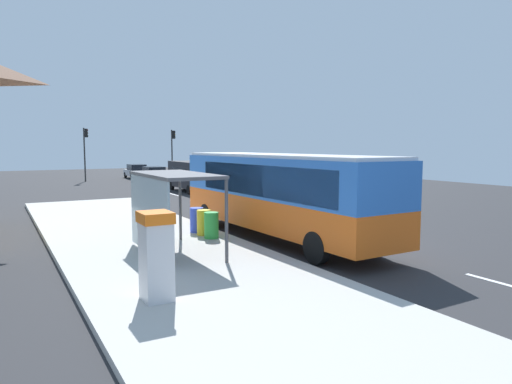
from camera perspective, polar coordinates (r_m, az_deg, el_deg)
name	(u,v)px	position (r m, az deg, el deg)	size (l,w,h in m)	color
ground_plane	(197,203)	(29.40, -7.17, -1.28)	(56.00, 92.00, 0.04)	#2D2D30
sidewalk_platform	(155,249)	(16.09, -12.18, -6.79)	(6.20, 30.00, 0.18)	beige
lane_stripe_seg_0	(504,284)	(13.71, 28.01, -9.90)	(0.16, 2.20, 0.01)	silver
lane_stripe_seg_1	(368,247)	(16.83, 13.47, -6.56)	(0.16, 2.20, 0.01)	silver
lane_stripe_seg_2	(289,226)	(20.71, 4.02, -4.12)	(0.16, 2.20, 0.01)	silver
lane_stripe_seg_3	(237,212)	(24.98, -2.30, -2.42)	(0.16, 2.20, 0.01)	silver
lane_stripe_seg_4	(201,202)	(29.49, -6.72, -1.21)	(0.16, 2.20, 0.01)	silver
lane_stripe_seg_5	(174,195)	(34.13, -9.95, -0.31)	(0.16, 2.20, 0.01)	silver
lane_stripe_seg_6	(153,189)	(38.86, -12.40, 0.37)	(0.16, 2.20, 0.01)	silver
lane_stripe_seg_7	(137,184)	(43.65, -14.32, 0.89)	(0.16, 2.20, 0.01)	silver
bus	(278,191)	(17.53, 2.74, 0.15)	(2.83, 11.08, 3.21)	orange
white_van	(191,174)	(36.18, -7.91, 2.18)	(2.10, 5.23, 2.30)	black
sedan_near	(136,171)	(51.58, -14.38, 2.48)	(1.95, 4.45, 1.52)	#B7B7BC
sedan_far	(154,174)	(45.68, -12.38, 2.13)	(1.89, 4.43, 1.52)	#B7B7BC
ticket_machine	(156,255)	(10.42, -12.06, -7.55)	(0.66, 0.76, 1.94)	silver
recycling_bin_green	(211,225)	(17.04, -5.46, -4.05)	(0.52, 0.52, 0.95)	green
recycling_bin_yellow	(204,222)	(17.68, -6.38, -3.71)	(0.52, 0.52, 0.95)	yellow
recycling_bin_blue	(197,220)	(18.32, -7.23, -3.39)	(0.52, 0.52, 0.95)	blue
traffic_light_near_side	(173,147)	(49.95, -10.11, 5.48)	(0.49, 0.28, 5.14)	#2D2D2D
traffic_light_far_side	(85,146)	(48.60, -20.08, 5.28)	(0.49, 0.28, 5.22)	#2D2D2D
bus_shelter	(165,192)	(14.62, -10.98, -0.05)	(1.80, 4.00, 2.50)	#4C4C51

